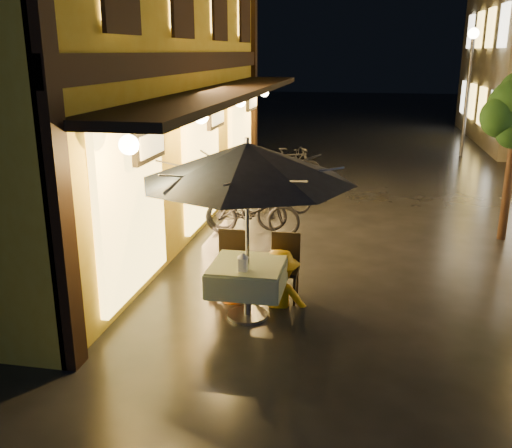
% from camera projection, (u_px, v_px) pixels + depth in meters
% --- Properties ---
extents(ground, '(90.00, 90.00, 0.00)m').
position_uv_depth(ground, '(378.00, 337.00, 7.28)').
color(ground, black).
rests_on(ground, ground).
extents(west_building, '(5.90, 11.40, 7.40)m').
position_uv_depth(west_building, '(85.00, 39.00, 10.99)').
color(west_building, gold).
rests_on(west_building, ground).
extents(streetlamp_far, '(0.36, 0.36, 4.23)m').
position_uv_depth(streetlamp_far, '(470.00, 69.00, 19.04)').
color(streetlamp_far, '#59595E').
rests_on(streetlamp_far, ground).
extents(cafe_table, '(0.99, 0.99, 0.78)m').
position_uv_depth(cafe_table, '(248.00, 277.00, 7.67)').
color(cafe_table, '#59595E').
rests_on(cafe_table, ground).
extents(patio_umbrella, '(2.80, 2.80, 2.46)m').
position_uv_depth(patio_umbrella, '(247.00, 162.00, 7.21)').
color(patio_umbrella, '#59595E').
rests_on(patio_umbrella, ground).
extents(cafe_chair_left, '(0.42, 0.42, 0.97)m').
position_uv_depth(cafe_chair_left, '(231.00, 259.00, 8.45)').
color(cafe_chair_left, black).
rests_on(cafe_chair_left, ground).
extents(cafe_chair_right, '(0.42, 0.42, 0.97)m').
position_uv_depth(cafe_chair_right, '(285.00, 263.00, 8.30)').
color(cafe_chair_right, black).
rests_on(cafe_chair_right, ground).
extents(table_lantern, '(0.16, 0.16, 0.25)m').
position_uv_depth(table_lantern, '(243.00, 261.00, 7.31)').
color(table_lantern, white).
rests_on(table_lantern, cafe_table).
extents(person_orange, '(0.76, 0.63, 1.41)m').
position_uv_depth(person_orange, '(230.00, 253.00, 8.24)').
color(person_orange, '#F66500').
rests_on(person_orange, ground).
extents(person_yellow, '(1.05, 0.63, 1.58)m').
position_uv_depth(person_yellow, '(279.00, 252.00, 8.02)').
color(person_yellow, '#D49608').
rests_on(person_yellow, ground).
extents(bicycle_0, '(1.90, 0.67, 0.99)m').
position_uv_depth(bicycle_0, '(252.00, 211.00, 11.16)').
color(bicycle_0, black).
rests_on(bicycle_0, ground).
extents(bicycle_1, '(1.66, 0.64, 0.97)m').
position_uv_depth(bicycle_1, '(247.00, 207.00, 11.45)').
color(bicycle_1, black).
rests_on(bicycle_1, ground).
extents(bicycle_2, '(1.63, 0.87, 0.81)m').
position_uv_depth(bicycle_2, '(277.00, 196.00, 12.68)').
color(bicycle_2, black).
rests_on(bicycle_2, ground).
extents(bicycle_3, '(1.49, 0.47, 0.89)m').
position_uv_depth(bicycle_3, '(282.00, 182.00, 13.88)').
color(bicycle_3, black).
rests_on(bicycle_3, ground).
extents(bicycle_4, '(1.71, 0.79, 0.87)m').
position_uv_depth(bicycle_4, '(289.00, 171.00, 15.17)').
color(bicycle_4, black).
rests_on(bicycle_4, ground).
extents(bicycle_5, '(1.74, 1.12, 1.02)m').
position_uv_depth(bicycle_5, '(292.00, 166.00, 15.43)').
color(bicycle_5, black).
rests_on(bicycle_5, ground).
extents(bicycle_6, '(1.78, 0.91, 0.89)m').
position_uv_depth(bicycle_6, '(282.00, 162.00, 16.28)').
color(bicycle_6, black).
rests_on(bicycle_6, ground).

